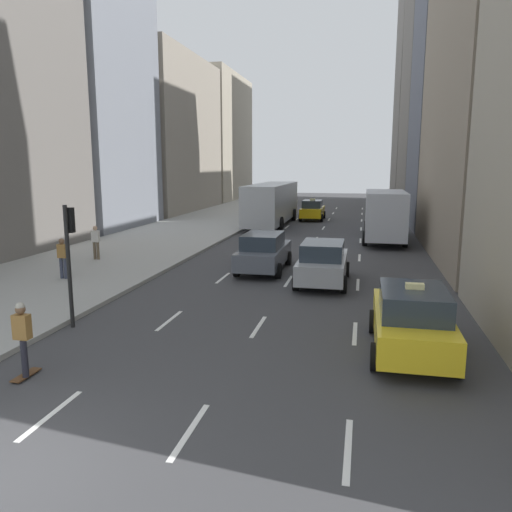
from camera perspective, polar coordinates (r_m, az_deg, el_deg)
sidewalk_left at (r=35.42m, az=-8.64°, el=2.73°), size 8.00×66.00×0.15m
lane_markings at (r=29.34m, az=6.32°, el=1.07°), size 5.72×56.00×0.01m
building_row_left at (r=40.97m, az=-17.52°, el=19.64°), size 6.00×68.06×33.71m
building_row_right at (r=42.38m, az=22.36°, el=21.81°), size 6.00×66.90×33.57m
taxi_lead at (r=13.21m, az=17.39°, el=-6.98°), size 2.02×4.40×1.87m
taxi_second at (r=43.60m, az=6.47°, el=5.26°), size 2.02×4.40×1.87m
sedan_black_near at (r=20.09m, az=7.65°, el=-0.72°), size 2.02×4.47×1.73m
sedan_silver_behind at (r=22.37m, az=0.89°, el=0.51°), size 2.02×4.72×1.73m
city_bus at (r=39.73m, az=1.82°, el=6.14°), size 2.80×11.61×3.25m
box_truck at (r=32.12m, az=14.47°, el=4.68°), size 2.58×8.40×3.15m
skateboarder at (r=12.35m, az=-25.12°, el=-8.31°), size 0.36×0.80×1.75m
pedestrian_mid_block at (r=21.64m, az=-21.23°, el=-0.03°), size 0.36×0.22×1.65m
pedestrian_far_walking at (r=25.55m, az=-17.85°, el=1.67°), size 0.36×0.22×1.65m
traffic_light_pole at (r=15.34m, az=-20.56°, el=1.07°), size 0.24×0.42×3.60m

